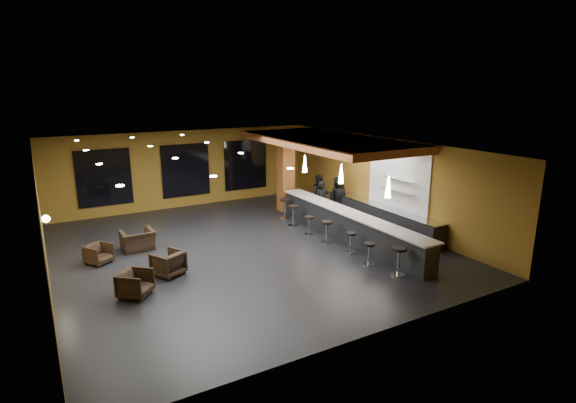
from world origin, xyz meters
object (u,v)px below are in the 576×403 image
armchair_d (138,240)px  bar_stool_2 (351,240)px  pendant_1 (341,174)px  staff_c (338,196)px  staff_b (320,195)px  pendant_2 (305,164)px  bar_stool_5 (293,213)px  armchair_c (99,254)px  column (286,172)px  bar_stool_4 (309,223)px  staff_a (322,200)px  armchair_a (135,284)px  prep_counter (381,217)px  bar_stool_3 (327,229)px  pendant_0 (388,187)px  bar_stool_0 (399,257)px  bar_stool_1 (369,251)px  bar_counter (348,226)px  bar_stool_6 (285,206)px  armchair_b (168,263)px

armchair_d → bar_stool_2: size_ratio=1.50×
pendant_1 → staff_c: bearing=55.3°
staff_b → staff_c: bearing=-20.5°
staff_b → staff_c: size_ratio=1.05×
pendant_2 → bar_stool_5: 2.12m
armchair_c → column: bearing=-16.9°
staff_b → bar_stool_4: (-1.84, -2.07, -0.43)m
staff_a → armchair_a: size_ratio=2.08×
bar_stool_5 → staff_a: bearing=8.1°
prep_counter → column: column is taller
armchair_c → bar_stool_3: 7.59m
prep_counter → pendant_0: pendant_0 is taller
pendant_2 → staff_c: 2.20m
bar_stool_0 → bar_stool_2: size_ratio=1.21×
pendant_0 → bar_stool_4: pendant_0 is taller
armchair_d → bar_stool_1: 7.77m
column → bar_stool_2: bearing=-97.4°
bar_counter → staff_b: 3.36m
pendant_2 → bar_stool_3: pendant_2 is taller
bar_counter → pendant_1: (0.00, 0.50, 1.85)m
armchair_a → bar_stool_2: (6.94, -0.25, 0.10)m
column → bar_stool_6: size_ratio=4.10×
bar_counter → bar_stool_2: size_ratio=11.21×
pendant_0 → bar_stool_6: pendant_0 is taller
pendant_2 → bar_stool_6: bearing=146.3°
armchair_b → bar_stool_5: 6.12m
pendant_0 → bar_stool_2: bearing=131.0°
prep_counter → pendant_1: bearing=180.0°
bar_stool_4 → bar_stool_6: 2.32m
bar_stool_1 → bar_stool_2: bar_stool_1 is taller
pendant_0 → pendant_1: bearing=90.0°
column → armchair_b: column is taller
pendant_2 → armchair_c: 8.51m
pendant_0 → armchair_d: bearing=145.9°
armchair_b → armchair_d: 2.64m
bar_counter → armchair_c: bar_counter is taller
staff_b → bar_stool_6: size_ratio=2.07×
pendant_2 → bar_stool_1: 5.69m
armchair_b → armchair_d: bearing=-109.7°
armchair_a → bar_stool_2: size_ratio=1.09×
bar_stool_1 → bar_stool_3: 2.37m
armchair_a → bar_stool_3: size_ratio=0.97×
armchair_b → bar_stool_3: 5.67m
bar_stool_2 → armchair_d: bearing=148.2°
bar_stool_5 → bar_stool_2: bearing=-87.4°
staff_a → armchair_a: (-8.30, -3.50, -0.45)m
staff_a → armchair_d: bearing=-161.6°
bar_stool_1 → bar_stool_5: bearing=90.0°
staff_a → staff_c: bearing=30.8°
armchair_a → bar_stool_3: bearing=-40.9°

